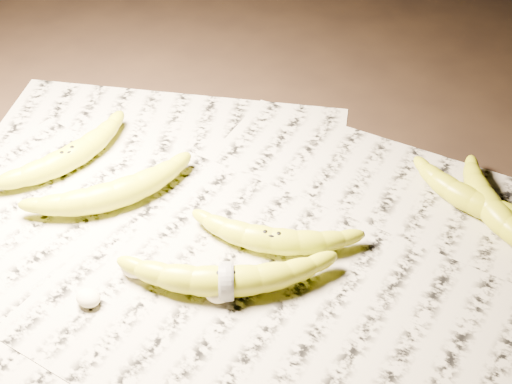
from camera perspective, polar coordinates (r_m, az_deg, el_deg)
The scene contains 12 objects.
ground at distance 0.97m, azimuth -0.92°, elevation -2.78°, with size 3.00×3.00×0.00m, color black.
newspaper_patch at distance 0.96m, azimuth -3.73°, elevation -3.28°, with size 0.90×0.70×0.01m, color #AFAA96.
banana_left_a at distance 1.08m, azimuth -14.83°, elevation 2.77°, with size 0.21×0.06×0.04m, color #B0B917, non-canonical shape.
banana_left_b at distance 1.00m, azimuth -11.28°, elevation -0.05°, with size 0.21×0.07×0.04m, color #B0B917, non-canonical shape.
banana_center at distance 0.92m, azimuth 1.31°, elevation -3.73°, with size 0.19×0.06×0.04m, color #B0B917, non-canonical shape.
banana_taped at distance 0.87m, azimuth -2.39°, elevation -7.00°, with size 0.24×0.06×0.04m, color #B0B917, non-canonical shape.
banana_upper_a at distance 1.02m, azimuth 17.00°, elevation -0.57°, with size 0.18×0.06×0.04m, color #B0B917, non-canonical shape.
banana_upper_b at distance 1.01m, azimuth 18.43°, elevation -1.26°, with size 0.18×0.06×0.04m, color #B0B917, non-canonical shape.
measuring_tape at distance 0.87m, azimuth -2.39°, elevation -7.00°, with size 0.05×0.05×0.00m, color white.
flesh_chunk_a at distance 0.91m, azimuth -9.72°, elevation -5.76°, with size 0.04×0.03×0.02m, color beige.
flesh_chunk_b at distance 0.89m, azimuth -13.32°, elevation -8.09°, with size 0.03×0.03×0.02m, color beige.
flesh_chunk_c at distance 0.87m, azimuth -3.15°, elevation -7.94°, with size 0.03×0.03×0.02m, color beige.
Camera 1 is at (0.35, -0.60, 0.69)m, focal length 50.00 mm.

